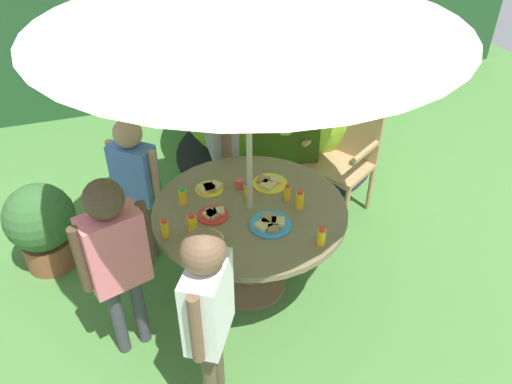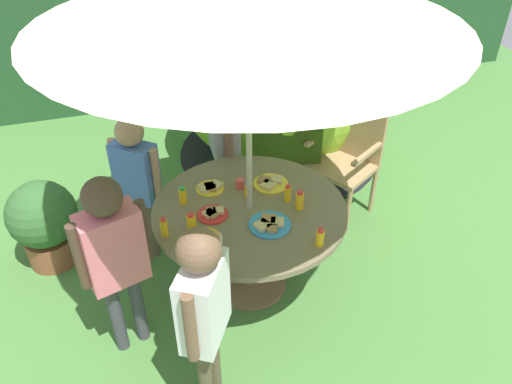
{
  "view_description": "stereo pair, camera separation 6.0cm",
  "coord_description": "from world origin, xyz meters",
  "px_view_note": "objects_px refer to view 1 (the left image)",
  "views": [
    {
      "loc": [
        -0.76,
        -2.41,
        2.66
      ],
      "look_at": [
        0.05,
        0.02,
        0.79
      ],
      "focal_mm": 35.27,
      "sensor_mm": 36.0,
      "label": 1
    },
    {
      "loc": [
        -0.7,
        -2.43,
        2.66
      ],
      "look_at": [
        0.05,
        0.02,
        0.79
      ],
      "focal_mm": 35.27,
      "sensor_mm": 36.0,
      "label": 2
    }
  ],
  "objects_px": {
    "juice_bottle_back_edge": "(248,190)",
    "snack_bowl": "(209,240)",
    "wooden_chair": "(347,148)",
    "juice_bottle_near_left": "(165,229)",
    "potted_plant": "(42,224)",
    "child_in_blue_shirt": "(134,174)",
    "child_in_pink_shirt": "(115,250)",
    "juice_bottle_spot_a": "(183,197)",
    "child_in_white_shirt": "(208,303)",
    "juice_bottle_center_front": "(288,193)",
    "cup_near": "(240,184)",
    "juice_bottle_far_left": "(300,200)",
    "juice_bottle_mid_right": "(192,223)",
    "plate_near_right": "(270,224)",
    "dome_tent": "(276,80)",
    "plate_front_edge": "(213,214)",
    "child_in_grey_shirt": "(221,123)",
    "plate_mid_left": "(269,183)",
    "juice_bottle_center_back": "(321,237)",
    "plate_far_right": "(210,188)",
    "garden_table": "(250,223)"
  },
  "relations": [
    {
      "from": "juice_bottle_back_edge",
      "to": "snack_bowl",
      "type": "bearing_deg",
      "value": -132.64
    },
    {
      "from": "wooden_chair",
      "to": "juice_bottle_near_left",
      "type": "bearing_deg",
      "value": -96.78
    },
    {
      "from": "potted_plant",
      "to": "child_in_blue_shirt",
      "type": "xyz_separation_m",
      "value": [
        0.69,
        -0.11,
        0.36
      ]
    },
    {
      "from": "snack_bowl",
      "to": "juice_bottle_back_edge",
      "type": "relative_size",
      "value": 1.65
    },
    {
      "from": "child_in_pink_shirt",
      "to": "juice_bottle_spot_a",
      "type": "xyz_separation_m",
      "value": [
        0.46,
        0.43,
        -0.05
      ]
    },
    {
      "from": "child_in_white_shirt",
      "to": "juice_bottle_center_front",
      "type": "xyz_separation_m",
      "value": [
        0.72,
        0.77,
        -0.04
      ]
    },
    {
      "from": "wooden_chair",
      "to": "cup_near",
      "type": "bearing_deg",
      "value": -99.82
    },
    {
      "from": "juice_bottle_far_left",
      "to": "juice_bottle_mid_right",
      "type": "relative_size",
      "value": 1.1
    },
    {
      "from": "wooden_chair",
      "to": "juice_bottle_mid_right",
      "type": "relative_size",
      "value": 8.87
    },
    {
      "from": "child_in_blue_shirt",
      "to": "juice_bottle_center_front",
      "type": "relative_size",
      "value": 9.58
    },
    {
      "from": "potted_plant",
      "to": "plate_near_right",
      "type": "height_order",
      "value": "plate_near_right"
    },
    {
      "from": "dome_tent",
      "to": "juice_bottle_mid_right",
      "type": "bearing_deg",
      "value": -108.11
    },
    {
      "from": "wooden_chair",
      "to": "juice_bottle_mid_right",
      "type": "distance_m",
      "value": 1.61
    },
    {
      "from": "dome_tent",
      "to": "child_in_white_shirt",
      "type": "height_order",
      "value": "dome_tent"
    },
    {
      "from": "plate_near_right",
      "to": "plate_front_edge",
      "type": "relative_size",
      "value": 1.33
    },
    {
      "from": "child_in_white_shirt",
      "to": "juice_bottle_far_left",
      "type": "relative_size",
      "value": 9.51
    },
    {
      "from": "child_in_grey_shirt",
      "to": "child_in_pink_shirt",
      "type": "height_order",
      "value": "child_in_grey_shirt"
    },
    {
      "from": "child_in_grey_shirt",
      "to": "cup_near",
      "type": "bearing_deg",
      "value": -0.84
    },
    {
      "from": "child_in_grey_shirt",
      "to": "juice_bottle_center_front",
      "type": "distance_m",
      "value": 0.88
    },
    {
      "from": "plate_near_right",
      "to": "juice_bottle_far_left",
      "type": "relative_size",
      "value": 1.99
    },
    {
      "from": "potted_plant",
      "to": "plate_near_right",
      "type": "bearing_deg",
      "value": -32.37
    },
    {
      "from": "plate_mid_left",
      "to": "child_in_white_shirt",
      "type": "bearing_deg",
      "value": -124.4
    },
    {
      "from": "juice_bottle_center_back",
      "to": "child_in_white_shirt",
      "type": "bearing_deg",
      "value": -157.28
    },
    {
      "from": "child_in_pink_shirt",
      "to": "plate_front_edge",
      "type": "distance_m",
      "value": 0.66
    },
    {
      "from": "child_in_blue_shirt",
      "to": "plate_far_right",
      "type": "xyz_separation_m",
      "value": [
        0.45,
        -0.3,
        -0.02
      ]
    },
    {
      "from": "child_in_white_shirt",
      "to": "plate_far_right",
      "type": "bearing_deg",
      "value": 16.52
    },
    {
      "from": "child_in_white_shirt",
      "to": "wooden_chair",
      "type": "bearing_deg",
      "value": -15.44
    },
    {
      "from": "juice_bottle_center_back",
      "to": "child_in_grey_shirt",
      "type": "bearing_deg",
      "value": 100.46
    },
    {
      "from": "child_in_blue_shirt",
      "to": "cup_near",
      "type": "xyz_separation_m",
      "value": [
        0.65,
        -0.35,
        0.0
      ]
    },
    {
      "from": "plate_mid_left",
      "to": "juice_bottle_center_back",
      "type": "bearing_deg",
      "value": -83.07
    },
    {
      "from": "potted_plant",
      "to": "juice_bottle_far_left",
      "type": "height_order",
      "value": "juice_bottle_far_left"
    },
    {
      "from": "plate_front_edge",
      "to": "juice_bottle_center_back",
      "type": "relative_size",
      "value": 1.61
    },
    {
      "from": "juice_bottle_mid_right",
      "to": "juice_bottle_spot_a",
      "type": "height_order",
      "value": "juice_bottle_spot_a"
    },
    {
      "from": "plate_far_right",
      "to": "cup_near",
      "type": "xyz_separation_m",
      "value": [
        0.2,
        -0.04,
        0.02
      ]
    },
    {
      "from": "child_in_white_shirt",
      "to": "child_in_grey_shirt",
      "type": "bearing_deg",
      "value": 13.49
    },
    {
      "from": "dome_tent",
      "to": "plate_far_right",
      "type": "xyz_separation_m",
      "value": [
        -0.99,
        -1.4,
        -0.05
      ]
    },
    {
      "from": "dome_tent",
      "to": "juice_bottle_center_front",
      "type": "relative_size",
      "value": 20.39
    },
    {
      "from": "child_in_blue_shirt",
      "to": "juice_bottle_mid_right",
      "type": "height_order",
      "value": "child_in_blue_shirt"
    },
    {
      "from": "juice_bottle_mid_right",
      "to": "plate_near_right",
      "type": "bearing_deg",
      "value": -13.36
    },
    {
      "from": "dome_tent",
      "to": "child_in_blue_shirt",
      "type": "bearing_deg",
      "value": -127.05
    },
    {
      "from": "plate_near_right",
      "to": "plate_far_right",
      "type": "relative_size",
      "value": 1.34
    },
    {
      "from": "snack_bowl",
      "to": "juice_bottle_far_left",
      "type": "relative_size",
      "value": 1.35
    },
    {
      "from": "garden_table",
      "to": "juice_bottle_mid_right",
      "type": "height_order",
      "value": "juice_bottle_mid_right"
    },
    {
      "from": "juice_bottle_mid_right",
      "to": "child_in_white_shirt",
      "type": "bearing_deg",
      "value": -95.88
    },
    {
      "from": "juice_bottle_far_left",
      "to": "cup_near",
      "type": "relative_size",
      "value": 1.93
    },
    {
      "from": "child_in_blue_shirt",
      "to": "juice_bottle_spot_a",
      "type": "distance_m",
      "value": 0.47
    },
    {
      "from": "child_in_grey_shirt",
      "to": "juice_bottle_near_left",
      "type": "xyz_separation_m",
      "value": [
        -0.6,
        -0.95,
        -0.11
      ]
    },
    {
      "from": "potted_plant",
      "to": "wooden_chair",
      "type": "bearing_deg",
      "value": -0.84
    },
    {
      "from": "potted_plant",
      "to": "juice_bottle_far_left",
      "type": "relative_size",
      "value": 5.22
    },
    {
      "from": "plate_far_right",
      "to": "juice_bottle_far_left",
      "type": "distance_m",
      "value": 0.62
    }
  ]
}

